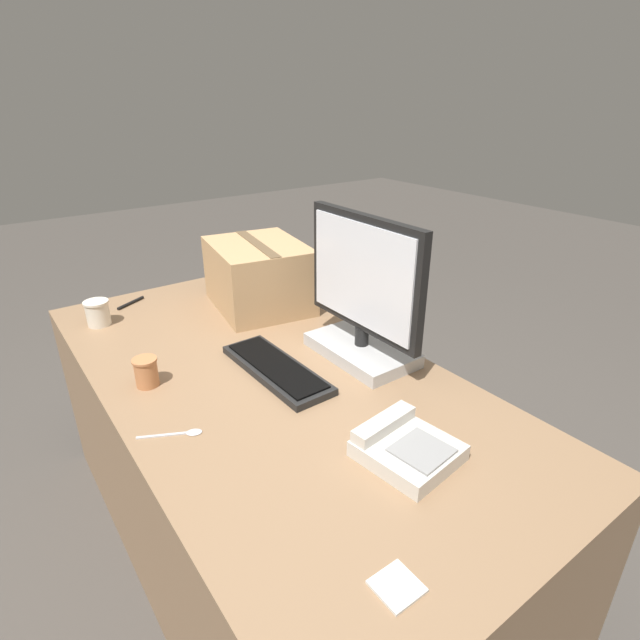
# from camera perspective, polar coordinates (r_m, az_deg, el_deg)

# --- Properties ---
(ground_plane) EXTENTS (12.00, 12.00, 0.00)m
(ground_plane) POSITION_cam_1_polar(r_m,az_deg,el_deg) (1.98, -5.06, -23.97)
(ground_plane) COLOR #47423D
(office_desk) EXTENTS (1.80, 0.90, 0.71)m
(office_desk) POSITION_cam_1_polar(r_m,az_deg,el_deg) (1.73, -5.51, -16.15)
(office_desk) COLOR #8C6B4C
(office_desk) RESTS_ON ground_plane
(monitor) EXTENTS (0.48, 0.21, 0.45)m
(monitor) POSITION_cam_1_polar(r_m,az_deg,el_deg) (1.53, 4.90, 2.04)
(monitor) COLOR #B7B7B7
(monitor) RESTS_ON office_desk
(keyboard) EXTENTS (0.42, 0.15, 0.03)m
(keyboard) POSITION_cam_1_polar(r_m,az_deg,el_deg) (1.51, -5.03, -5.56)
(keyboard) COLOR black
(keyboard) RESTS_ON office_desk
(desk_phone) EXTENTS (0.23, 0.22, 0.07)m
(desk_phone) POSITION_cam_1_polar(r_m,az_deg,el_deg) (1.20, 9.71, -14.12)
(desk_phone) COLOR beige
(desk_phone) RESTS_ON office_desk
(paper_cup_left) EXTENTS (0.09, 0.09, 0.09)m
(paper_cup_left) POSITION_cam_1_polar(r_m,az_deg,el_deg) (1.97, -24.06, 0.74)
(paper_cup_left) COLOR beige
(paper_cup_left) RESTS_ON office_desk
(paper_cup_right) EXTENTS (0.07, 0.07, 0.09)m
(paper_cup_right) POSITION_cam_1_polar(r_m,az_deg,el_deg) (1.52, -19.25, -5.63)
(paper_cup_right) COLOR #BC7547
(paper_cup_right) RESTS_ON office_desk
(spoon) EXTENTS (0.09, 0.15, 0.00)m
(spoon) POSITION_cam_1_polar(r_m,az_deg,el_deg) (1.31, -15.53, -12.38)
(spoon) COLOR silver
(spoon) RESTS_ON office_desk
(cardboard_box) EXTENTS (0.45, 0.39, 0.25)m
(cardboard_box) POSITION_cam_1_polar(r_m,az_deg,el_deg) (1.95, -7.02, 5.09)
(cardboard_box) COLOR tan
(cardboard_box) RESTS_ON office_desk
(pen_marker) EXTENTS (0.08, 0.12, 0.01)m
(pen_marker) POSITION_cam_1_polar(r_m,az_deg,el_deg) (2.13, -20.82, 1.84)
(pen_marker) COLOR black
(pen_marker) RESTS_ON office_desk
(sticky_note_pad) EXTENTS (0.08, 0.08, 0.01)m
(sticky_note_pad) POSITION_cam_1_polar(r_m,az_deg,el_deg) (0.98, 8.78, -27.86)
(sticky_note_pad) COLOR silver
(sticky_note_pad) RESTS_ON office_desk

